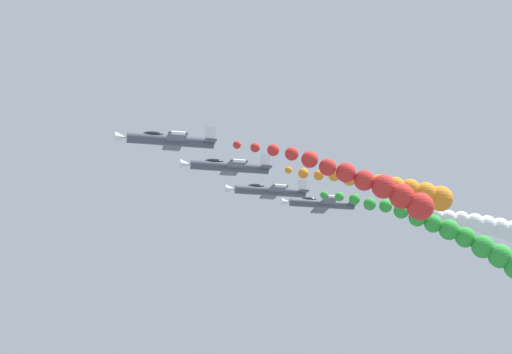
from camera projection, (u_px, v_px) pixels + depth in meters
airplane_lead at (169, 140)px, 94.75m from camera, size 9.42×10.35×3.02m
smoke_trail_lead at (375, 186)px, 96.31m from camera, size 3.18×21.27×7.81m
airplane_left_inner at (228, 167)px, 104.91m from camera, size 9.44×10.35×2.97m
smoke_trail_left_inner at (404, 189)px, 107.73m from camera, size 3.07×20.25×4.33m
airplane_right_inner at (269, 191)px, 115.44m from camera, size 9.48×10.35×2.85m
smoke_trail_right_inner at (480, 248)px, 115.26m from camera, size 6.13×28.08×12.79m
airplane_left_outer at (321, 204)px, 125.17m from camera, size 9.55×10.35×2.48m
smoke_trail_left_outer at (488, 226)px, 128.19m from camera, size 3.45×24.55×5.40m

